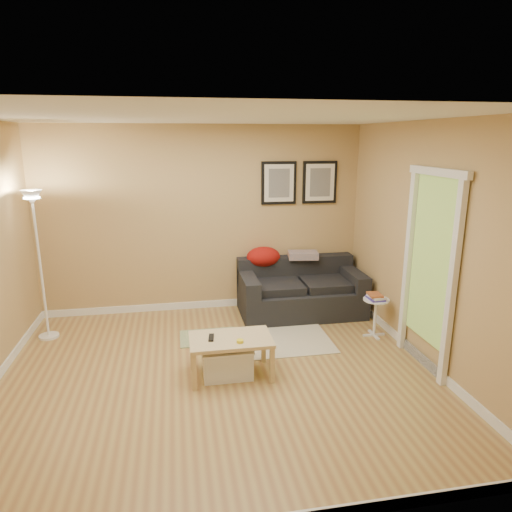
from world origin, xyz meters
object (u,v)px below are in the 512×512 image
object	(u,v)px
coffee_table	(231,357)
side_table	(375,318)
book_stack	(376,296)
sofa	(301,288)
storage_bin	(227,361)
floor_lamp	(41,270)

from	to	relation	value
coffee_table	side_table	size ratio (longest dim) A/B	1.73
coffee_table	book_stack	size ratio (longest dim) A/B	3.69
sofa	side_table	distance (m)	1.15
sofa	book_stack	bearing A→B (deg)	-52.88
sofa	storage_bin	distance (m)	1.99
coffee_table	floor_lamp	world-z (taller)	floor_lamp
book_stack	coffee_table	bearing A→B (deg)	-162.48
sofa	storage_bin	bearing A→B (deg)	-128.54
side_table	book_stack	distance (m)	0.28
storage_bin	book_stack	world-z (taller)	book_stack
storage_bin	book_stack	size ratio (longest dim) A/B	2.30
coffee_table	book_stack	distance (m)	2.01
side_table	book_stack	bearing A→B (deg)	-159.07
side_table	storage_bin	bearing A→B (deg)	-161.62
storage_bin	side_table	xyz separation A→B (m)	(1.93, 0.64, 0.08)
side_table	floor_lamp	bearing A→B (deg)	170.35
sofa	coffee_table	world-z (taller)	sofa
sofa	floor_lamp	size ratio (longest dim) A/B	0.92
sofa	side_table	bearing A→B (deg)	-52.04
side_table	book_stack	size ratio (longest dim) A/B	2.14
sofa	floor_lamp	world-z (taller)	floor_lamp
sofa	side_table	size ratio (longest dim) A/B	3.47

